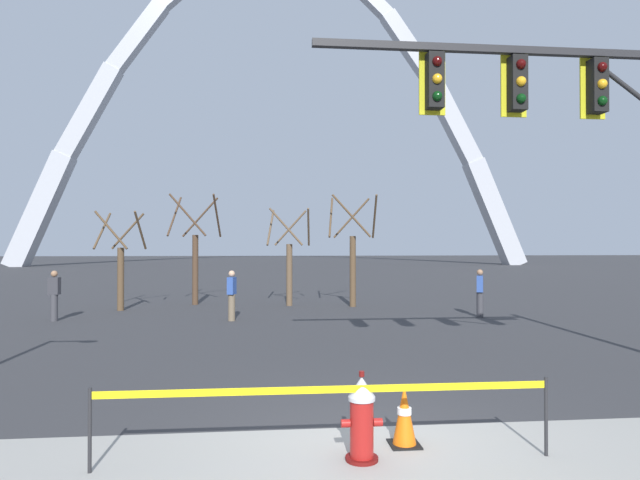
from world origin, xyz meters
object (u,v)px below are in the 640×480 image
(traffic_cone_by_hydrant, at_px, (404,416))
(pedestrian_walking_right, at_px, (480,293))
(pedestrian_standing_center, at_px, (232,295))
(traffic_signal_gantry, at_px, (621,125))
(monument_arch, at_px, (277,117))
(pedestrian_walking_left, at_px, (54,295))
(fire_hydrant, at_px, (362,418))

(traffic_cone_by_hydrant, height_order, pedestrian_walking_right, pedestrian_walking_right)
(pedestrian_standing_center, bearing_deg, traffic_signal_gantry, -51.18)
(traffic_signal_gantry, height_order, monument_arch, monument_arch)
(pedestrian_walking_left, bearing_deg, pedestrian_walking_right, -2.00)
(monument_arch, distance_m, pedestrian_standing_center, 49.86)
(pedestrian_walking_right, bearing_deg, pedestrian_standing_center, -179.86)
(fire_hydrant, relative_size, pedestrian_walking_right, 0.62)
(fire_hydrant, bearing_deg, pedestrian_walking_left, 123.10)
(fire_hydrant, relative_size, traffic_signal_gantry, 0.13)
(traffic_signal_gantry, bearing_deg, pedestrian_walking_right, 82.74)
(fire_hydrant, xyz_separation_m, traffic_cone_by_hydrant, (0.58, 0.39, -0.11))
(traffic_cone_by_hydrant, height_order, pedestrian_walking_left, pedestrian_walking_left)
(pedestrian_standing_center, bearing_deg, pedestrian_walking_right, 0.14)
(monument_arch, relative_size, pedestrian_walking_left, 38.50)
(traffic_cone_by_hydrant, relative_size, traffic_signal_gantry, 0.09)
(fire_hydrant, distance_m, traffic_cone_by_hydrant, 0.71)
(traffic_cone_by_hydrant, bearing_deg, pedestrian_standing_center, 103.98)
(fire_hydrant, height_order, pedestrian_standing_center, pedestrian_standing_center)
(fire_hydrant, distance_m, pedestrian_walking_left, 14.11)
(traffic_cone_by_hydrant, distance_m, pedestrian_walking_left, 14.13)
(fire_hydrant, bearing_deg, traffic_cone_by_hydrant, 33.49)
(fire_hydrant, distance_m, pedestrian_walking_right, 12.84)
(fire_hydrant, xyz_separation_m, monument_arch, (0.16, 58.18, 17.24))
(monument_arch, relative_size, pedestrian_standing_center, 38.50)
(fire_hydrant, distance_m, monument_arch, 60.68)
(traffic_cone_by_hydrant, xyz_separation_m, pedestrian_walking_left, (-8.29, 11.44, 0.46))
(fire_hydrant, height_order, traffic_cone_by_hydrant, fire_hydrant)
(fire_hydrant, bearing_deg, pedestrian_walking_right, 62.11)
(monument_arch, height_order, pedestrian_standing_center, monument_arch)
(traffic_signal_gantry, distance_m, monument_arch, 57.36)
(pedestrian_walking_right, bearing_deg, traffic_signal_gantry, -97.26)
(traffic_signal_gantry, relative_size, monument_arch, 0.13)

